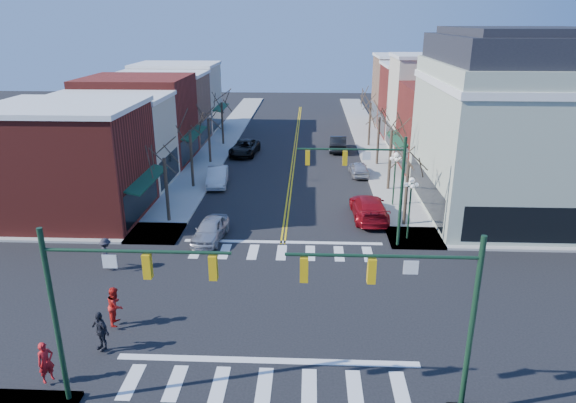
# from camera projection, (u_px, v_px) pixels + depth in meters

# --- Properties ---
(ground) EXTENTS (160.00, 160.00, 0.00)m
(ground) POSITION_uv_depth(u_px,v_px,m) (275.00, 304.00, 26.35)
(ground) COLOR black
(ground) RESTS_ON ground
(sidewalk_left) EXTENTS (3.50, 70.00, 0.15)m
(sidewalk_left) POSITION_uv_depth(u_px,v_px,m) (192.00, 183.00, 45.50)
(sidewalk_left) COLOR #9E9B93
(sidewalk_left) RESTS_ON ground
(sidewalk_right) EXTENTS (3.50, 70.00, 0.15)m
(sidewalk_right) POSITION_uv_depth(u_px,v_px,m) (390.00, 186.00, 44.77)
(sidewalk_right) COLOR #9E9B93
(sidewalk_right) RESTS_ON ground
(bldg_left_brick_a) EXTENTS (10.00, 8.50, 8.00)m
(bldg_left_brick_a) POSITION_uv_depth(u_px,v_px,m) (70.00, 165.00, 36.70)
(bldg_left_brick_a) COLOR maroon
(bldg_left_brick_a) RESTS_ON ground
(bldg_left_stucco_a) EXTENTS (10.00, 7.00, 7.50)m
(bldg_left_stucco_a) POSITION_uv_depth(u_px,v_px,m) (110.00, 143.00, 44.07)
(bldg_left_stucco_a) COLOR beige
(bldg_left_stucco_a) RESTS_ON ground
(bldg_left_brick_b) EXTENTS (10.00, 9.00, 8.50)m
(bldg_left_brick_b) POSITION_uv_depth(u_px,v_px,m) (139.00, 120.00, 51.43)
(bldg_left_brick_b) COLOR maroon
(bldg_left_brick_b) RESTS_ON ground
(bldg_left_tan) EXTENTS (10.00, 7.50, 7.80)m
(bldg_left_tan) POSITION_uv_depth(u_px,v_px,m) (162.00, 110.00, 59.31)
(bldg_left_tan) COLOR #986E54
(bldg_left_tan) RESTS_ON ground
(bldg_left_stucco_b) EXTENTS (10.00, 8.00, 8.20)m
(bldg_left_stucco_b) POSITION_uv_depth(u_px,v_px,m) (178.00, 98.00, 66.53)
(bldg_left_stucco_b) COLOR beige
(bldg_left_stucco_b) RESTS_ON ground
(bldg_right_brick_a) EXTENTS (10.00, 8.50, 8.00)m
(bldg_right_brick_a) POSITION_uv_depth(u_px,v_px,m) (456.00, 129.00, 48.58)
(bldg_right_brick_a) COLOR maroon
(bldg_right_brick_a) RESTS_ON ground
(bldg_right_stucco) EXTENTS (10.00, 7.00, 10.00)m
(bldg_right_stucco) POSITION_uv_depth(u_px,v_px,m) (438.00, 105.00, 55.54)
(bldg_right_stucco) COLOR beige
(bldg_right_stucco) RESTS_ON ground
(bldg_right_brick_b) EXTENTS (10.00, 8.00, 8.50)m
(bldg_right_brick_b) POSITION_uv_depth(u_px,v_px,m) (423.00, 102.00, 62.84)
(bldg_right_brick_b) COLOR maroon
(bldg_right_brick_b) RESTS_ON ground
(bldg_right_tan) EXTENTS (10.00, 8.00, 9.00)m
(bldg_right_tan) POSITION_uv_depth(u_px,v_px,m) (412.00, 91.00, 70.29)
(bldg_right_tan) COLOR #986E54
(bldg_right_tan) RESTS_ON ground
(victorian_corner) EXTENTS (12.25, 14.25, 13.30)m
(victorian_corner) POSITION_uv_depth(u_px,v_px,m) (515.00, 124.00, 37.06)
(victorian_corner) COLOR #A4AF98
(victorian_corner) RESTS_ON ground
(traffic_mast_near_left) EXTENTS (6.60, 0.28, 7.20)m
(traffic_mast_near_left) POSITION_uv_depth(u_px,v_px,m) (102.00, 294.00, 18.03)
(traffic_mast_near_left) COLOR #14331E
(traffic_mast_near_left) RESTS_ON ground
(traffic_mast_near_right) EXTENTS (6.60, 0.28, 7.20)m
(traffic_mast_near_right) POSITION_uv_depth(u_px,v_px,m) (420.00, 301.00, 17.57)
(traffic_mast_near_right) COLOR #14331E
(traffic_mast_near_right) RESTS_ON ground
(traffic_mast_far_right) EXTENTS (6.60, 0.28, 7.20)m
(traffic_mast_far_right) POSITION_uv_depth(u_px,v_px,m) (372.00, 176.00, 31.49)
(traffic_mast_far_right) COLOR #14331E
(traffic_mast_far_right) RESTS_ON ground
(lamppost_corner) EXTENTS (0.36, 0.36, 4.33)m
(lamppost_corner) POSITION_uv_depth(u_px,v_px,m) (410.00, 198.00, 33.00)
(lamppost_corner) COLOR #14331E
(lamppost_corner) RESTS_ON ground
(lamppost_midblock) EXTENTS (0.36, 0.36, 4.33)m
(lamppost_midblock) POSITION_uv_depth(u_px,v_px,m) (395.00, 170.00, 39.12)
(lamppost_midblock) COLOR #14331E
(lamppost_midblock) RESTS_ON ground
(tree_left_a) EXTENTS (0.24, 0.24, 4.76)m
(tree_left_a) POSITION_uv_depth(u_px,v_px,m) (167.00, 191.00, 36.24)
(tree_left_a) COLOR #382B21
(tree_left_a) RESTS_ON ground
(tree_left_b) EXTENTS (0.24, 0.24, 5.04)m
(tree_left_b) POSITION_uv_depth(u_px,v_px,m) (192.00, 159.00, 43.72)
(tree_left_b) COLOR #382B21
(tree_left_b) RESTS_ON ground
(tree_left_c) EXTENTS (0.24, 0.24, 4.55)m
(tree_left_c) POSITION_uv_depth(u_px,v_px,m) (209.00, 141.00, 51.33)
(tree_left_c) COLOR #382B21
(tree_left_c) RESTS_ON ground
(tree_left_d) EXTENTS (0.24, 0.24, 4.90)m
(tree_left_d) POSITION_uv_depth(u_px,v_px,m) (222.00, 124.00, 58.80)
(tree_left_d) COLOR #382B21
(tree_left_d) RESTS_ON ground
(tree_right_a) EXTENTS (0.24, 0.24, 4.62)m
(tree_right_a) POSITION_uv_depth(u_px,v_px,m) (406.00, 195.00, 35.57)
(tree_right_a) COLOR #382B21
(tree_right_a) RESTS_ON ground
(tree_right_b) EXTENTS (0.24, 0.24, 5.18)m
(tree_right_b) POSITION_uv_depth(u_px,v_px,m) (390.00, 161.00, 43.00)
(tree_right_b) COLOR #382B21
(tree_right_b) RESTS_ON ground
(tree_right_c) EXTENTS (0.24, 0.24, 4.83)m
(tree_right_c) POSITION_uv_depth(u_px,v_px,m) (378.00, 141.00, 50.58)
(tree_right_c) COLOR #382B21
(tree_right_c) RESTS_ON ground
(tree_right_d) EXTENTS (0.24, 0.24, 4.97)m
(tree_right_d) POSITION_uv_depth(u_px,v_px,m) (370.00, 125.00, 58.09)
(tree_right_d) COLOR #382B21
(tree_right_d) RESTS_ON ground
(car_left_near) EXTENTS (2.22, 4.48, 1.47)m
(car_left_near) POSITION_uv_depth(u_px,v_px,m) (210.00, 229.00, 33.82)
(car_left_near) COLOR #B2B2B7
(car_left_near) RESTS_ON ground
(car_left_mid) EXTENTS (2.11, 4.88, 1.56)m
(car_left_mid) POSITION_uv_depth(u_px,v_px,m) (217.00, 177.00, 44.95)
(car_left_mid) COLOR silver
(car_left_mid) RESTS_ON ground
(car_left_far) EXTENTS (3.10, 5.81, 1.55)m
(car_left_far) POSITION_uv_depth(u_px,v_px,m) (245.00, 148.00, 55.04)
(car_left_far) COLOR black
(car_left_far) RESTS_ON ground
(car_right_near) EXTENTS (2.61, 5.97, 1.71)m
(car_right_near) POSITION_uv_depth(u_px,v_px,m) (369.00, 207.00, 37.41)
(car_right_near) COLOR maroon
(car_right_near) RESTS_ON ground
(car_right_mid) EXTENTS (1.82, 4.02, 1.34)m
(car_right_mid) POSITION_uv_depth(u_px,v_px,m) (359.00, 169.00, 47.73)
(car_right_mid) COLOR #B7B7BC
(car_right_mid) RESTS_ON ground
(car_right_far) EXTENTS (2.12, 5.21, 1.68)m
(car_right_far) POSITION_uv_depth(u_px,v_px,m) (338.00, 143.00, 56.73)
(car_right_far) COLOR black
(car_right_far) RESTS_ON ground
(pedestrian_red_a) EXTENTS (0.72, 0.76, 1.74)m
(pedestrian_red_a) POSITION_uv_depth(u_px,v_px,m) (46.00, 362.00, 20.31)
(pedestrian_red_a) COLOR #B61317
(pedestrian_red_a) RESTS_ON sidewalk_left
(pedestrian_red_b) EXTENTS (0.82, 1.00, 1.90)m
(pedestrian_red_b) POSITION_uv_depth(u_px,v_px,m) (116.00, 306.00, 24.16)
(pedestrian_red_b) COLOR red
(pedestrian_red_b) RESTS_ON sidewalk_left
(pedestrian_dark_a) EXTENTS (1.15, 0.96, 1.84)m
(pedestrian_dark_a) POSITION_uv_depth(u_px,v_px,m) (100.00, 331.00, 22.26)
(pedestrian_dark_a) COLOR #212129
(pedestrian_dark_a) RESTS_ON sidewalk_left
(pedestrian_dark_b) EXTENTS (1.29, 1.35, 1.84)m
(pedestrian_dark_b) POSITION_uv_depth(u_px,v_px,m) (106.00, 253.00, 29.60)
(pedestrian_dark_b) COLOR black
(pedestrian_dark_b) RESTS_ON sidewalk_left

